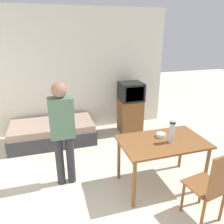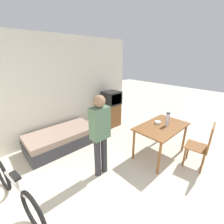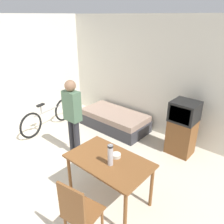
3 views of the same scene
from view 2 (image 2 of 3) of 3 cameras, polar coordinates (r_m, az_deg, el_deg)
name	(u,v)px [view 2 (image 2 of 3)]	position (r m, az deg, el deg)	size (l,w,h in m)	color
wall_back	(54,90)	(4.21, -21.36, 7.76)	(5.09, 0.06, 2.70)	silver
daybed	(62,139)	(4.07, -18.48, -9.56)	(1.71, 0.87, 0.43)	#333338
tv	(111,108)	(4.82, -0.25, 1.37)	(0.51, 0.48, 1.15)	brown
dining_table	(161,130)	(3.51, 18.29, -6.36)	(1.23, 0.75, 0.75)	brown
wooden_chair	(203,144)	(3.50, 31.40, -10.52)	(0.47, 0.47, 1.00)	brown
bicycle	(15,190)	(2.88, -32.89, -23.69)	(0.33, 1.69, 0.72)	black
person_standing	(100,131)	(2.70, -4.56, -7.39)	(0.34, 0.21, 1.59)	#28282D
thermos_flask	(168,118)	(3.45, 20.45, -2.29)	(0.08, 0.08, 0.32)	#B7B7BC
mate_bowl	(158,123)	(3.54, 17.08, -3.86)	(0.14, 0.14, 0.05)	beige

